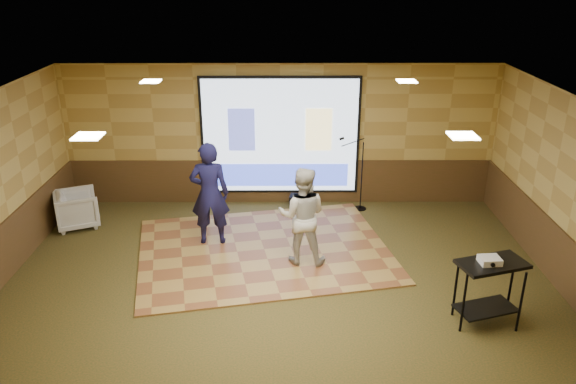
{
  "coord_description": "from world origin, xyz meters",
  "views": [
    {
      "loc": [
        0.12,
        -7.84,
        4.85
      ],
      "look_at": [
        0.15,
        0.85,
        1.3
      ],
      "focal_mm": 35.0,
      "sensor_mm": 36.0,
      "label": 1
    }
  ],
  "objects_px": {
    "projector": "(490,260)",
    "player_left": "(210,194)",
    "banquet_chair": "(77,209)",
    "player_right": "(302,216)",
    "mic_stand": "(358,187)",
    "dance_floor": "(264,250)",
    "projector_screen": "(280,137)",
    "duffel_bag": "(300,201)",
    "av_table": "(490,281)"
  },
  "relations": [
    {
      "from": "dance_floor",
      "to": "mic_stand",
      "type": "distance_m",
      "value": 2.72
    },
    {
      "from": "banquet_chair",
      "to": "player_left",
      "type": "bearing_deg",
      "value": -128.77
    },
    {
      "from": "av_table",
      "to": "mic_stand",
      "type": "height_order",
      "value": "mic_stand"
    },
    {
      "from": "player_right",
      "to": "projector_screen",
      "type": "bearing_deg",
      "value": -74.4
    },
    {
      "from": "mic_stand",
      "to": "player_right",
      "type": "bearing_deg",
      "value": -96.08
    },
    {
      "from": "player_left",
      "to": "projector",
      "type": "bearing_deg",
      "value": 145.64
    },
    {
      "from": "projector",
      "to": "mic_stand",
      "type": "xyz_separation_m",
      "value": [
        -1.29,
        4.12,
        -0.55
      ]
    },
    {
      "from": "dance_floor",
      "to": "av_table",
      "type": "bearing_deg",
      "value": -34.15
    },
    {
      "from": "dance_floor",
      "to": "projector_screen",
      "type": "bearing_deg",
      "value": 82.86
    },
    {
      "from": "player_right",
      "to": "projector",
      "type": "distance_m",
      "value": 3.13
    },
    {
      "from": "banquet_chair",
      "to": "projector",
      "type": "bearing_deg",
      "value": -138.9
    },
    {
      "from": "mic_stand",
      "to": "dance_floor",
      "type": "bearing_deg",
      "value": -113.31
    },
    {
      "from": "dance_floor",
      "to": "duffel_bag",
      "type": "distance_m",
      "value": 2.09
    },
    {
      "from": "player_left",
      "to": "banquet_chair",
      "type": "height_order",
      "value": "player_left"
    },
    {
      "from": "player_right",
      "to": "projector",
      "type": "bearing_deg",
      "value": 151.51
    },
    {
      "from": "av_table",
      "to": "player_right",
      "type": "bearing_deg",
      "value": 145.37
    },
    {
      "from": "player_right",
      "to": "av_table",
      "type": "bearing_deg",
      "value": 152.53
    },
    {
      "from": "dance_floor",
      "to": "projector",
      "type": "bearing_deg",
      "value": -34.96
    },
    {
      "from": "projector_screen",
      "to": "banquet_chair",
      "type": "distance_m",
      "value": 4.31
    },
    {
      "from": "av_table",
      "to": "mic_stand",
      "type": "bearing_deg",
      "value": 108.28
    },
    {
      "from": "dance_floor",
      "to": "mic_stand",
      "type": "relative_size",
      "value": 2.78
    },
    {
      "from": "av_table",
      "to": "duffel_bag",
      "type": "relative_size",
      "value": 2.34
    },
    {
      "from": "mic_stand",
      "to": "duffel_bag",
      "type": "bearing_deg",
      "value": -162.08
    },
    {
      "from": "projector_screen",
      "to": "banquet_chair",
      "type": "xyz_separation_m",
      "value": [
        -4.0,
        -1.16,
        -1.11
      ]
    },
    {
      "from": "dance_floor",
      "to": "projector",
      "type": "xyz_separation_m",
      "value": [
        3.21,
        -2.25,
        1.03
      ]
    },
    {
      "from": "mic_stand",
      "to": "duffel_bag",
      "type": "height_order",
      "value": "mic_stand"
    },
    {
      "from": "av_table",
      "to": "projector",
      "type": "height_order",
      "value": "projector"
    },
    {
      "from": "dance_floor",
      "to": "projector",
      "type": "relative_size",
      "value": 15.76
    },
    {
      "from": "dance_floor",
      "to": "mic_stand",
      "type": "xyz_separation_m",
      "value": [
        1.92,
        1.87,
        0.48
      ]
    },
    {
      "from": "projector_screen",
      "to": "player_right",
      "type": "bearing_deg",
      "value": -81.56
    },
    {
      "from": "projector_screen",
      "to": "mic_stand",
      "type": "bearing_deg",
      "value": -12.25
    },
    {
      "from": "dance_floor",
      "to": "projector",
      "type": "height_order",
      "value": "projector"
    },
    {
      "from": "projector",
      "to": "player_left",
      "type": "bearing_deg",
      "value": 143.51
    },
    {
      "from": "projector_screen",
      "to": "dance_floor",
      "type": "height_order",
      "value": "projector_screen"
    },
    {
      "from": "banquet_chair",
      "to": "duffel_bag",
      "type": "xyz_separation_m",
      "value": [
        4.42,
        0.9,
        -0.23
      ]
    },
    {
      "from": "player_right",
      "to": "duffel_bag",
      "type": "distance_m",
      "value": 2.51
    },
    {
      "from": "player_right",
      "to": "duffel_bag",
      "type": "relative_size",
      "value": 4.03
    },
    {
      "from": "player_right",
      "to": "mic_stand",
      "type": "height_order",
      "value": "player_right"
    },
    {
      "from": "projector",
      "to": "mic_stand",
      "type": "relative_size",
      "value": 0.18
    },
    {
      "from": "dance_floor",
      "to": "banquet_chair",
      "type": "height_order",
      "value": "banquet_chair"
    },
    {
      "from": "dance_floor",
      "to": "duffel_bag",
      "type": "bearing_deg",
      "value": 70.55
    },
    {
      "from": "dance_floor",
      "to": "player_right",
      "type": "relative_size",
      "value": 2.58
    },
    {
      "from": "av_table",
      "to": "projector",
      "type": "distance_m",
      "value": 0.35
    },
    {
      "from": "av_table",
      "to": "dance_floor",
      "type": "bearing_deg",
      "value": 145.85
    },
    {
      "from": "projector_screen",
      "to": "projector",
      "type": "relative_size",
      "value": 11.81
    },
    {
      "from": "player_right",
      "to": "banquet_chair",
      "type": "relative_size",
      "value": 2.17
    },
    {
      "from": "dance_floor",
      "to": "duffel_bag",
      "type": "relative_size",
      "value": 10.38
    },
    {
      "from": "mic_stand",
      "to": "duffel_bag",
      "type": "relative_size",
      "value": 3.74
    },
    {
      "from": "player_left",
      "to": "dance_floor",
      "type": "bearing_deg",
      "value": 159.41
    },
    {
      "from": "av_table",
      "to": "duffel_bag",
      "type": "bearing_deg",
      "value": 121.6
    }
  ]
}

